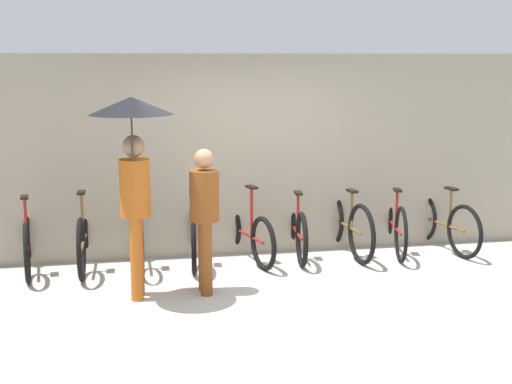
# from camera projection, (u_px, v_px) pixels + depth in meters

# --- Properties ---
(ground_plane) EXTENTS (30.00, 30.00, 0.00)m
(ground_plane) POSITION_uv_depth(u_px,v_px,m) (273.00, 301.00, 7.55)
(ground_plane) COLOR #B7B2A8
(back_wall) EXTENTS (13.33, 0.12, 2.59)m
(back_wall) POSITION_uv_depth(u_px,v_px,m) (241.00, 156.00, 9.18)
(back_wall) COLOR gray
(back_wall) RESTS_ON ground
(parked_bicycle_0) EXTENTS (0.44, 1.66, 0.97)m
(parked_bicycle_0) POSITION_uv_depth(u_px,v_px,m) (27.00, 241.00, 8.54)
(parked_bicycle_0) COLOR black
(parked_bicycle_0) RESTS_ON ground
(parked_bicycle_1) EXTENTS (0.44, 1.82, 1.05)m
(parked_bicycle_1) POSITION_uv_depth(u_px,v_px,m) (84.00, 237.00, 8.70)
(parked_bicycle_1) COLOR black
(parked_bicycle_1) RESTS_ON ground
(parked_bicycle_2) EXTENTS (0.44, 1.69, 1.02)m
(parked_bicycle_2) POSITION_uv_depth(u_px,v_px,m) (140.00, 235.00, 8.79)
(parked_bicycle_2) COLOR black
(parked_bicycle_2) RESTS_ON ground
(parked_bicycle_3) EXTENTS (0.44, 1.79, 1.00)m
(parked_bicycle_3) POSITION_uv_depth(u_px,v_px,m) (193.00, 231.00, 8.94)
(parked_bicycle_3) COLOR black
(parked_bicycle_3) RESTS_ON ground
(parked_bicycle_4) EXTENTS (0.57, 1.67, 1.03)m
(parked_bicycle_4) POSITION_uv_depth(u_px,v_px,m) (246.00, 232.00, 9.06)
(parked_bicycle_4) COLOR black
(parked_bicycle_4) RESTS_ON ground
(parked_bicycle_5) EXTENTS (0.44, 1.68, 1.07)m
(parked_bicycle_5) POSITION_uv_depth(u_px,v_px,m) (296.00, 229.00, 9.22)
(parked_bicycle_5) COLOR black
(parked_bicycle_5) RESTS_ON ground
(parked_bicycle_6) EXTENTS (0.44, 1.76, 1.03)m
(parked_bicycle_6) POSITION_uv_depth(u_px,v_px,m) (346.00, 224.00, 9.30)
(parked_bicycle_6) COLOR black
(parked_bicycle_6) RESTS_ON ground
(parked_bicycle_7) EXTENTS (0.54, 1.76, 1.10)m
(parked_bicycle_7) POSITION_uv_depth(u_px,v_px,m) (393.00, 223.00, 9.45)
(parked_bicycle_7) COLOR black
(parked_bicycle_7) RESTS_ON ground
(parked_bicycle_8) EXTENTS (0.47, 1.65, 1.06)m
(parked_bicycle_8) POSITION_uv_depth(u_px,v_px,m) (442.00, 222.00, 9.53)
(parked_bicycle_8) COLOR black
(parked_bicycle_8) RESTS_ON ground
(pedestrian_leading) EXTENTS (0.86, 0.86, 2.15)m
(pedestrian_leading) POSITION_uv_depth(u_px,v_px,m) (133.00, 150.00, 7.29)
(pedestrian_leading) COLOR #B25619
(pedestrian_leading) RESTS_ON ground
(pedestrian_center) EXTENTS (0.32, 0.32, 1.59)m
(pedestrian_center) POSITION_uv_depth(u_px,v_px,m) (205.00, 210.00, 7.65)
(pedestrian_center) COLOR brown
(pedestrian_center) RESTS_ON ground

